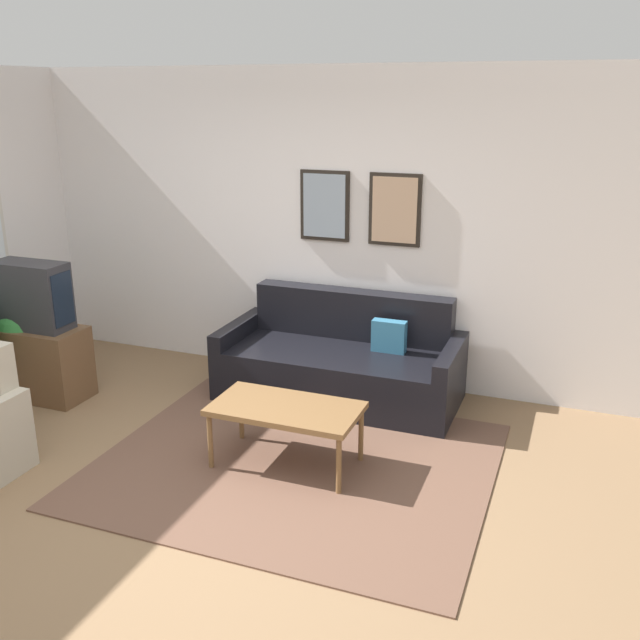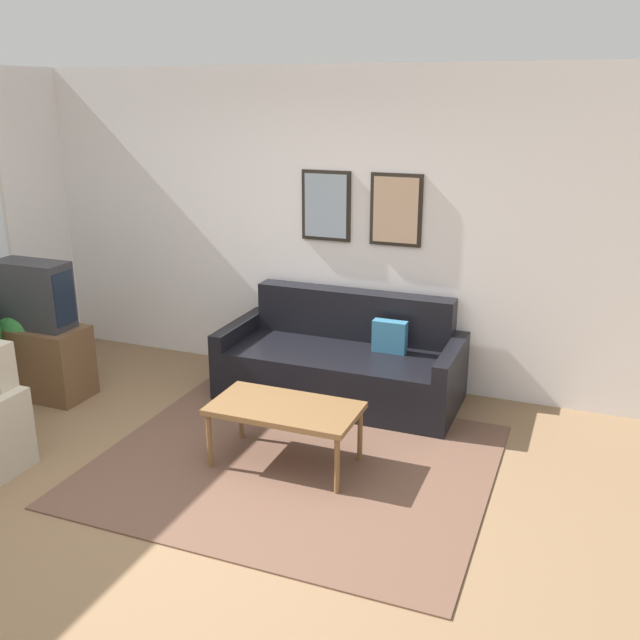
{
  "view_description": "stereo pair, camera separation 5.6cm",
  "coord_description": "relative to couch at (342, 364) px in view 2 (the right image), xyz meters",
  "views": [
    {
      "loc": [
        2.31,
        -3.22,
        2.49
      ],
      "look_at": [
        0.49,
        1.53,
        0.85
      ],
      "focal_mm": 40.0,
      "sensor_mm": 36.0,
      "label": 1
    },
    {
      "loc": [
        2.36,
        -3.2,
        2.49
      ],
      "look_at": [
        0.49,
        1.53,
        0.85
      ],
      "focal_mm": 40.0,
      "sensor_mm": 36.0,
      "label": 2
    }
  ],
  "objects": [
    {
      "name": "area_rug",
      "position": [
        0.09,
        -1.23,
        -0.29
      ],
      "size": [
        2.67,
        2.26,
        0.01
      ],
      "color": "brown",
      "rests_on": "ground_plane"
    },
    {
      "name": "tv",
      "position": [
        -2.38,
        -0.9,
        0.6
      ],
      "size": [
        0.64,
        0.28,
        0.56
      ],
      "color": "#2D2D33",
      "rests_on": "tv_stand"
    },
    {
      "name": "couch",
      "position": [
        0.0,
        0.0,
        0.0
      ],
      "size": [
        1.98,
        0.9,
        0.86
      ],
      "color": "black",
      "rests_on": "ground_plane"
    },
    {
      "name": "tv_stand",
      "position": [
        -2.39,
        -0.9,
        0.01
      ],
      "size": [
        0.81,
        0.42,
        0.61
      ],
      "color": "brown",
      "rests_on": "ground_plane"
    },
    {
      "name": "ground_plane",
      "position": [
        -0.47,
        -2.08,
        -0.3
      ],
      "size": [
        16.0,
        16.0,
        0.0
      ],
      "primitive_type": "plane",
      "color": "#846647"
    },
    {
      "name": "potted_plant_by_window",
      "position": [
        -2.54,
        -0.85,
        0.21
      ],
      "size": [
        0.53,
        0.53,
        0.81
      ],
      "color": "#383D42",
      "rests_on": "ground_plane"
    },
    {
      "name": "wall_back",
      "position": [
        -0.47,
        0.47,
        1.06
      ],
      "size": [
        8.0,
        0.09,
        2.7
      ],
      "color": "silver",
      "rests_on": "ground_plane"
    },
    {
      "name": "coffee_table",
      "position": [
        0.03,
        -1.25,
        0.11
      ],
      "size": [
        1.01,
        0.54,
        0.45
      ],
      "color": "brown",
      "rests_on": "ground_plane"
    }
  ]
}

